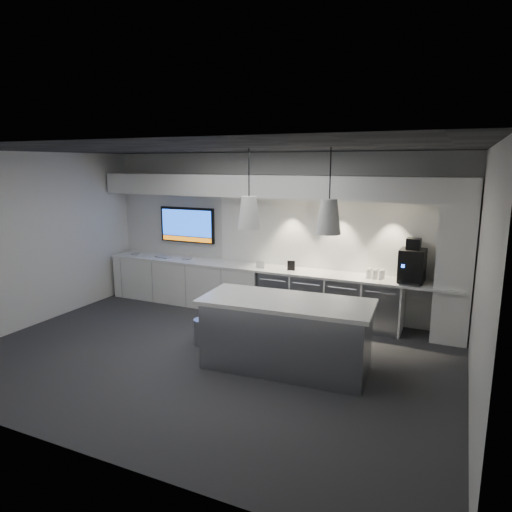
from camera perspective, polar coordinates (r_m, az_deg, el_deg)
The scene contains 28 objects.
floor at distance 6.93m, azimuth -5.98°, elevation -12.43°, with size 7.00×7.00×0.00m, color #2C2C2F.
ceiling at distance 6.34m, azimuth -6.56°, elevation 13.20°, with size 7.00×7.00×0.00m, color black.
wall_back at distance 8.68m, azimuth 2.21°, elevation 2.87°, with size 7.00×7.00×0.00m, color silver.
wall_front at distance 4.58m, azimuth -22.52°, elevation -5.99°, with size 7.00×7.00×0.00m, color silver.
wall_left at distance 8.77m, azimuth -26.34°, elevation 1.76°, with size 7.00×7.00×0.00m, color silver.
wall_right at distance 5.60m, azimuth 26.34°, elevation -3.21°, with size 7.00×7.00×0.00m, color silver.
back_counter at distance 8.50m, azimuth 1.34°, elevation -1.57°, with size 6.80×0.65×0.04m, color white.
left_base_cabinets at distance 9.42m, azimuth -8.52°, elevation -3.22°, with size 3.30×0.63×0.86m, color white.
fridge_unit_a at distance 8.52m, azimuth 2.87°, elevation -4.71°, with size 0.60×0.61×0.85m, color gray.
fridge_unit_b at distance 8.32m, azimuth 6.92°, elevation -5.18°, with size 0.60×0.61×0.85m, color gray.
fridge_unit_c at distance 8.16m, azimuth 11.16°, elevation -5.65°, with size 0.60×0.61×0.85m, color gray.
fridge_unit_d at distance 8.05m, azimuth 15.54°, elevation -6.11°, with size 0.60×0.61×0.85m, color gray.
backsplash at distance 8.27m, azimuth 9.87°, elevation 2.63°, with size 4.60×0.03×1.30m, color white.
soffit at distance 8.31m, azimuth 1.46°, elevation 8.73°, with size 6.90×0.60×0.40m, color white.
column at distance 7.78m, azimuth 23.63°, elevation -0.61°, with size 0.55×0.55×2.60m, color white.
wall_tv at distance 9.50m, azimuth -8.59°, elevation 3.87°, with size 1.25×0.07×0.72m.
island at distance 6.38m, azimuth 3.75°, elevation -9.71°, with size 2.39×1.14×0.99m.
bin at distance 7.33m, azimuth -6.64°, elevation -9.37°, with size 0.29×0.29×0.41m, color gray.
coffee_machine at distance 7.84m, azimuth 18.94°, elevation -0.97°, with size 0.41×0.58×0.72m.
sign_black at distance 8.26m, azimuth 4.42°, elevation -1.20°, with size 0.14×0.02×0.18m, color black.
sign_white at distance 8.42m, azimuth 0.54°, elevation -1.06°, with size 0.18×0.02×0.14m, color white.
cup_cluster at distance 7.93m, azimuth 14.70°, elevation -2.16°, with size 0.29×0.19×0.16m, color white, non-canonical shape.
tray_a at distance 10.00m, azimuth -14.72°, elevation 0.23°, with size 0.16×0.16×0.03m, color #A4A4A4.
tray_b at distance 9.63m, azimuth -11.90°, elevation -0.06°, with size 0.16×0.16×0.03m, color #A4A4A4.
tray_c at distance 9.51m, azimuth -11.17°, elevation -0.17°, with size 0.16×0.16×0.03m, color #A4A4A4.
tray_d at distance 9.30m, azimuth -8.64°, elevation -0.35°, with size 0.16×0.16×0.03m, color #A4A4A4.
pendant_left at distance 6.20m, azimuth -0.88°, elevation 5.47°, with size 0.31×0.31×1.14m.
pendant_right at distance 5.81m, azimuth 9.10°, elevation 4.92°, with size 0.31×0.31×1.14m.
Camera 1 is at (3.26, -5.44, 2.81)m, focal length 32.00 mm.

